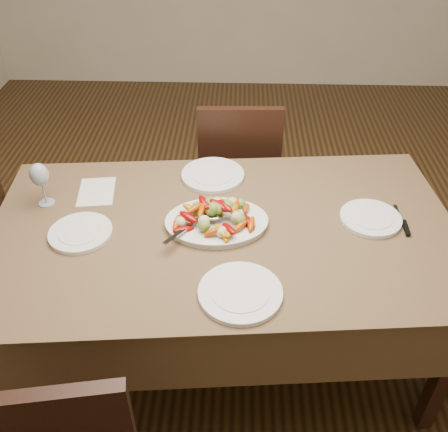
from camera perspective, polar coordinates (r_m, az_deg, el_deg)
floor at (r=2.64m, az=5.08°, el=-11.41°), size 6.00×6.00×0.00m
dining_table at (r=2.22m, az=-0.00°, el=-9.04°), size 1.92×1.20×0.76m
chair_far at (r=2.82m, az=1.62°, el=5.19°), size 0.43×0.43×0.95m
serving_platter at (r=1.96m, az=-0.85°, el=-0.83°), size 0.42×0.32×0.02m
roasted_vegetables at (r=1.93m, az=-0.86°, el=0.49°), size 0.34×0.25×0.09m
serving_spoon at (r=1.91m, az=-2.76°, el=-0.73°), size 0.27×0.20×0.03m
plate_left at (r=2.00m, az=-16.07°, el=-1.88°), size 0.24×0.24×0.02m
plate_right at (r=2.07m, az=16.40°, el=-0.28°), size 0.24×0.24×0.02m
plate_far at (r=2.25m, az=-1.29°, el=4.68°), size 0.28×0.28×0.02m
plate_near at (r=1.69m, az=1.87°, el=-8.77°), size 0.29×0.29×0.02m
wine_glass at (r=2.16m, az=-20.13°, el=3.54°), size 0.08×0.08×0.20m
menu_card at (r=2.22m, az=-14.36°, el=2.73°), size 0.18×0.23×0.00m
table_knife at (r=2.10m, az=19.66°, el=-0.61°), size 0.03×0.20×0.01m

